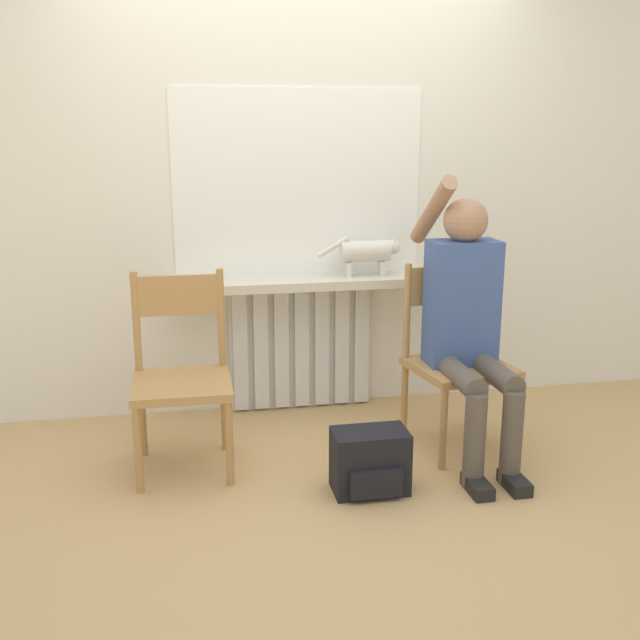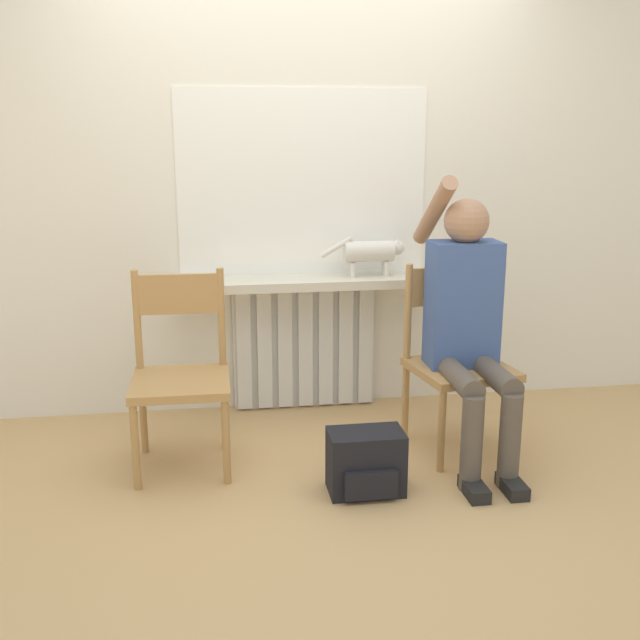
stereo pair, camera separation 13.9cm
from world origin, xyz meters
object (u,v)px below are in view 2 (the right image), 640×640
(cat, at_px, (371,252))
(person, at_px, (468,318))
(chair_right, at_px, (457,358))
(chair_left, at_px, (181,371))
(backpack, at_px, (366,463))

(cat, bearing_deg, person, -64.94)
(person, distance_m, cat, 0.81)
(person, xyz_separation_m, cat, (-0.33, 0.70, 0.22))
(chair_right, height_order, person, person)
(chair_left, xyz_separation_m, backpack, (0.82, -0.43, -0.33))
(chair_right, relative_size, person, 0.68)
(chair_left, relative_size, cat, 1.97)
(chair_right, height_order, cat, cat)
(person, height_order, cat, person)
(cat, relative_size, backpack, 1.42)
(chair_left, relative_size, person, 0.68)
(chair_right, relative_size, cat, 1.97)
(backpack, bearing_deg, chair_right, 37.83)
(chair_right, height_order, backpack, chair_right)
(chair_left, xyz_separation_m, chair_right, (1.37, -0.00, 0.00))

